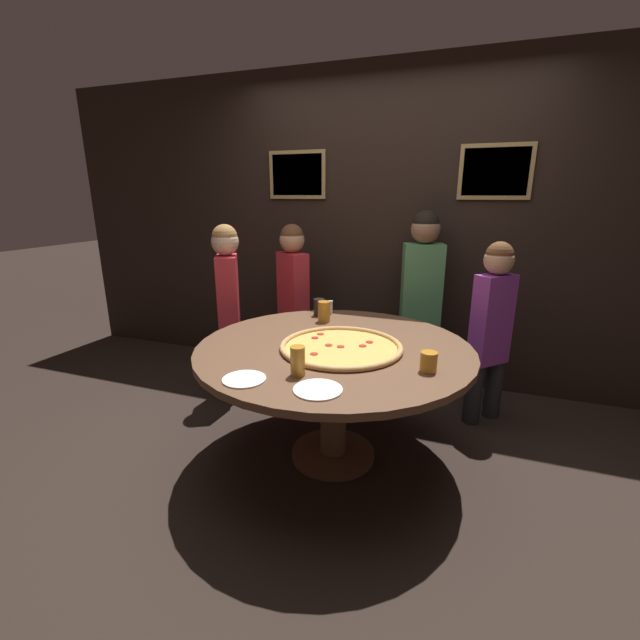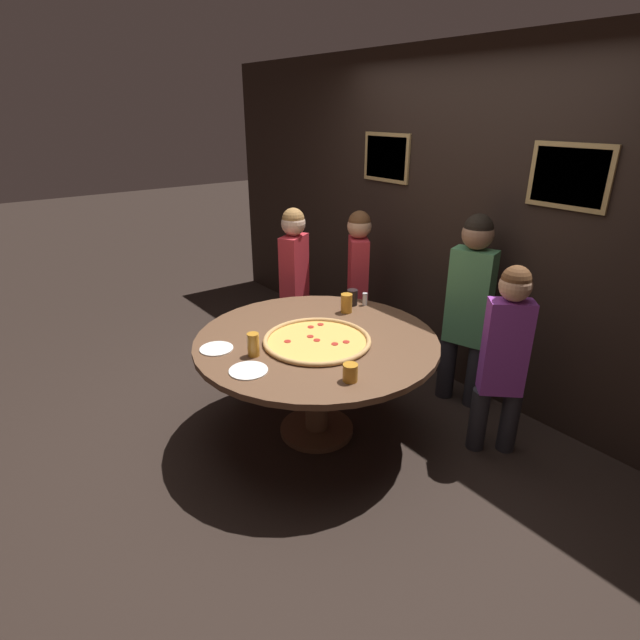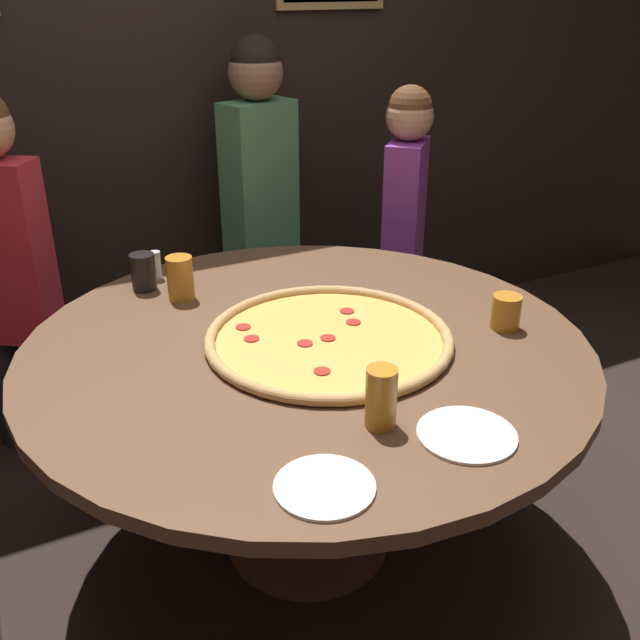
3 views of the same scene
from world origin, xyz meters
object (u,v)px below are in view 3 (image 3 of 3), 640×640
drink_cup_near_left (381,398)px  white_plate_beside_cup (325,487)px  condiment_shaker (156,265)px  drink_cup_far_right (506,312)px  giant_pizza (329,338)px  white_plate_right_side (467,434)px  drink_cup_beside_pizza (180,278)px  drink_cup_centre_back (143,272)px  diner_centre_back (260,194)px  diner_far_right (404,221)px  diner_far_left (8,261)px  dining_table (307,380)px

drink_cup_near_left → white_plate_beside_cup: (-0.22, -0.14, -0.07)m
condiment_shaker → drink_cup_far_right: bearing=-46.4°
giant_pizza → white_plate_beside_cup: bearing=-118.6°
white_plate_right_side → white_plate_beside_cup: 0.37m
drink_cup_beside_pizza → white_plate_right_side: 1.09m
giant_pizza → drink_cup_near_left: bearing=-101.9°
drink_cup_centre_back → drink_cup_near_left: bearing=-75.2°
drink_cup_far_right → diner_centre_back: size_ratio=0.07×
diner_far_right → drink_cup_beside_pizza: bearing=-28.1°
drink_cup_near_left → diner_far_left: size_ratio=0.11×
giant_pizza → drink_cup_far_right: bearing=-17.0°
white_plate_beside_cup → condiment_shaker: 1.26m
condiment_shaker → diner_centre_back: size_ratio=0.07×
white_plate_beside_cup → drink_cup_near_left: bearing=33.0°
drink_cup_beside_pizza → diner_far_right: size_ratio=0.11×
drink_cup_beside_pizza → drink_cup_near_left: bearing=-78.2°
drink_cup_beside_pizza → diner_far_left: diner_far_left is taller
white_plate_right_side → white_plate_beside_cup: bearing=-177.6°
white_plate_right_side → giant_pizza: bearing=96.5°
drink_cup_centre_back → diner_far_right: diner_far_right is taller
drink_cup_far_right → diner_far_right: diner_far_right is taller
drink_cup_far_right → white_plate_right_side: drink_cup_far_right is taller
giant_pizza → drink_cup_centre_back: size_ratio=5.75×
drink_cup_near_left → diner_centre_back: 1.65m
condiment_shaker → dining_table: bearing=-69.3°
giant_pizza → diner_far_left: size_ratio=0.52×
drink_cup_centre_back → condiment_shaker: bearing=50.5°
drink_cup_near_left → white_plate_beside_cup: bearing=-147.0°
drink_cup_far_right → diner_far_right: (0.31, 1.01, -0.06)m
drink_cup_centre_back → diner_far_left: size_ratio=0.09×
drink_cup_far_right → diner_far_left: size_ratio=0.07×
drink_cup_beside_pizza → dining_table: bearing=-63.6°
dining_table → diner_far_right: diner_far_right is taller
dining_table → condiment_shaker: (-0.25, 0.66, 0.18)m
dining_table → diner_centre_back: size_ratio=1.09×
drink_cup_far_right → white_plate_right_side: bearing=-138.4°
giant_pizza → drink_cup_near_left: 0.43m
condiment_shaker → diner_far_right: diner_far_right is taller
diner_far_left → diner_far_right: bearing=-150.6°
dining_table → drink_cup_near_left: drink_cup_near_left is taller
giant_pizza → drink_cup_far_right: 0.53m
drink_cup_centre_back → diner_far_left: 0.55m
drink_cup_centre_back → drink_cup_far_right: drink_cup_centre_back is taller
diner_centre_back → white_plate_beside_cup: bearing=54.2°
diner_centre_back → dining_table: bearing=56.4°
drink_cup_centre_back → white_plate_beside_cup: size_ratio=0.58×
drink_cup_far_right → diner_far_left: 1.71m
drink_cup_far_right → diner_centre_back: diner_centre_back is taller
dining_table → giant_pizza: size_ratio=2.29×
condiment_shaker → drink_cup_centre_back: bearing=-129.5°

